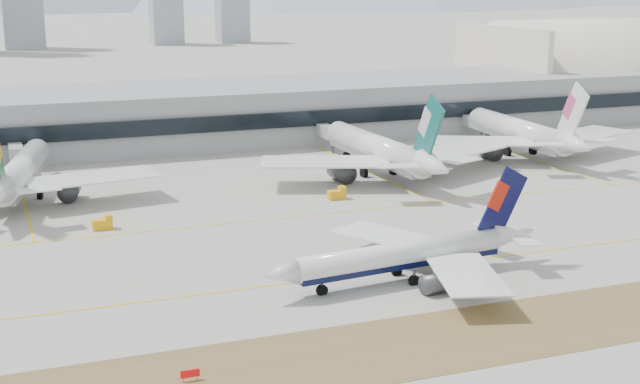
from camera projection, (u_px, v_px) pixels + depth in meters
name	position (u px, v px, depth m)	size (l,w,h in m)	color
ground	(355.00, 264.00, 140.85)	(3000.00, 3000.00, 0.00)	#A09D95
taxiing_airliner	(410.00, 255.00, 132.72)	(47.30, 40.90, 15.89)	white
widebody_eva	(20.00, 174.00, 179.21)	(56.20, 55.89, 20.51)	white
widebody_cathay	(381.00, 151.00, 200.60)	(61.01, 59.59, 21.75)	white
widebody_china_air	(523.00, 133.00, 224.01)	(59.91, 58.63, 21.38)	white
terminal	(191.00, 114.00, 243.31)	(280.00, 43.10, 15.00)	gray
hangar	(606.00, 103.00, 316.94)	(91.00, 60.00, 60.00)	silver
hold_sign_left	(190.00, 374.00, 99.87)	(2.20, 0.15, 1.35)	red
gse_c	(337.00, 194.00, 181.31)	(3.55, 2.00, 2.60)	#EA9F0C
gse_b	(103.00, 223.00, 159.79)	(3.55, 2.00, 2.60)	#EA9F0C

